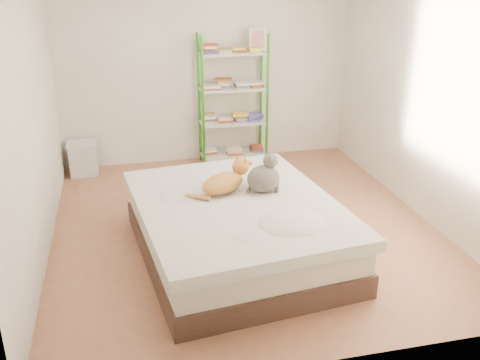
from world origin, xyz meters
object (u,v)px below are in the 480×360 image
object	(u,v)px
bed	(237,229)
white_bin	(83,158)
grey_cat	(264,173)
cardboard_box	(258,178)
shelf_unit	(233,100)
orange_cat	(223,181)

from	to	relation	value
bed	white_bin	distance (m)	2.82
bed	white_bin	xyz separation A→B (m)	(-1.45, 2.42, -0.06)
grey_cat	cardboard_box	world-z (taller)	grey_cat
bed	shelf_unit	world-z (taller)	shelf_unit
white_bin	orange_cat	bearing A→B (deg)	-57.76
bed	cardboard_box	xyz separation A→B (m)	(0.57, 1.39, -0.11)
orange_cat	shelf_unit	world-z (taller)	shelf_unit
bed	shelf_unit	distance (m)	2.56
bed	grey_cat	distance (m)	0.56
bed	white_bin	size ratio (longest dim) A/B	5.50
shelf_unit	white_bin	size ratio (longest dim) A/B	4.14
orange_cat	cardboard_box	size ratio (longest dim) A/B	0.98
shelf_unit	white_bin	bearing A→B (deg)	-179.10
cardboard_box	bed	bearing A→B (deg)	-95.28
cardboard_box	white_bin	xyz separation A→B (m)	(-2.02, 1.03, 0.05)
cardboard_box	white_bin	bearing A→B (deg)	170.17
shelf_unit	cardboard_box	world-z (taller)	shelf_unit
orange_cat	shelf_unit	xyz separation A→B (m)	(0.58, 2.21, 0.20)
grey_cat	cardboard_box	bearing A→B (deg)	-16.22
shelf_unit	white_bin	world-z (taller)	shelf_unit
white_bin	grey_cat	bearing A→B (deg)	-52.39
orange_cat	white_bin	distance (m)	2.61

